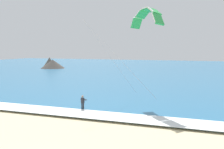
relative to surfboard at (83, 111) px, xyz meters
name	(u,v)px	position (x,y,z in m)	size (l,w,h in m)	color
sea	(179,70)	(3.28, 57.15, 0.07)	(200.00, 120.00, 0.20)	teal
surf_foam	(104,115)	(3.28, -1.85, 0.19)	(200.00, 3.19, 0.04)	white
surfboard	(83,111)	(0.00, 0.00, 0.00)	(0.70, 1.46, 0.09)	#239EC6
kitesurfer	(83,102)	(0.00, 0.02, 0.91)	(0.58, 0.58, 1.69)	#232328
kite_primary	(147,16)	(5.71, 5.09, 10.37)	(8.15, 7.29, 10.12)	green
headland_left	(52,64)	(-35.94, 49.75, 1.49)	(8.20, 8.21, 3.66)	#47423D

